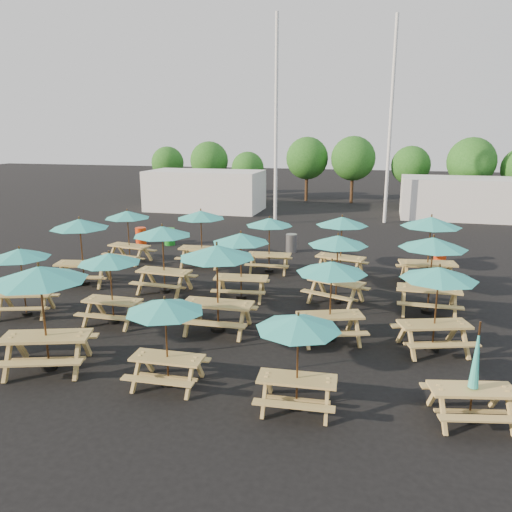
% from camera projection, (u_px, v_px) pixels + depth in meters
% --- Properties ---
extents(ground, '(120.00, 120.00, 0.00)m').
position_uv_depth(ground, '(245.00, 298.00, 17.01)').
color(ground, black).
rests_on(ground, ground).
extents(picnic_unit_1, '(2.25, 2.25, 2.12)m').
position_uv_depth(picnic_unit_1, '(20.00, 258.00, 14.98)').
color(picnic_unit_1, tan).
rests_on(picnic_unit_1, ground).
extents(picnic_unit_2, '(2.47, 2.47, 2.48)m').
position_uv_depth(picnic_unit_2, '(80.00, 228.00, 17.98)').
color(picnic_unit_2, tan).
rests_on(picnic_unit_2, ground).
extents(picnic_unit_3, '(2.18, 2.18, 2.26)m').
position_uv_depth(picnic_unit_3, '(127.00, 218.00, 21.15)').
color(picnic_unit_3, tan).
rests_on(picnic_unit_3, ground).
extents(picnic_unit_4, '(2.73, 2.73, 2.57)m').
position_uv_depth(picnic_unit_4, '(40.00, 281.00, 11.39)').
color(picnic_unit_4, tan).
rests_on(picnic_unit_4, ground).
extents(picnic_unit_5, '(1.82, 1.82, 2.15)m').
position_uv_depth(picnic_unit_5, '(110.00, 263.00, 14.34)').
color(picnic_unit_5, tan).
rests_on(picnic_unit_5, ground).
extents(picnic_unit_6, '(2.11, 2.11, 2.39)m').
position_uv_depth(picnic_unit_6, '(162.00, 235.00, 17.10)').
color(picnic_unit_6, tan).
rests_on(picnic_unit_6, ground).
extents(picnic_unit_7, '(2.12, 2.12, 2.37)m').
position_uv_depth(picnic_unit_7, '(201.00, 218.00, 20.52)').
color(picnic_unit_7, tan).
rests_on(picnic_unit_7, ground).
extents(picnic_unit_8, '(1.78, 1.78, 2.04)m').
position_uv_depth(picnic_unit_8, '(165.00, 311.00, 10.74)').
color(picnic_unit_8, tan).
rests_on(picnic_unit_8, ground).
extents(picnic_unit_9, '(2.20, 2.20, 2.52)m').
position_uv_depth(picnic_unit_9, '(217.00, 257.00, 13.67)').
color(picnic_unit_9, tan).
rests_on(picnic_unit_9, ground).
extents(picnic_unit_10, '(2.14, 2.14, 2.28)m').
position_uv_depth(picnic_unit_10, '(241.00, 242.00, 16.47)').
color(picnic_unit_10, tan).
rests_on(picnic_unit_10, ground).
extents(picnic_unit_11, '(2.01, 2.01, 2.22)m').
position_uv_depth(picnic_unit_11, '(269.00, 225.00, 19.69)').
color(picnic_unit_11, tan).
rests_on(picnic_unit_11, ground).
extents(picnic_unit_12, '(1.82, 1.82, 2.04)m').
position_uv_depth(picnic_unit_12, '(298.00, 328.00, 9.81)').
color(picnic_unit_12, tan).
rests_on(picnic_unit_12, ground).
extents(picnic_unit_13, '(2.41, 2.41, 2.24)m').
position_uv_depth(picnic_unit_13, '(332.00, 272.00, 13.09)').
color(picnic_unit_13, tan).
rests_on(picnic_unit_13, ground).
extents(picnic_unit_14, '(2.48, 2.48, 2.30)m').
position_uv_depth(picnic_unit_14, '(338.00, 245.00, 16.02)').
color(picnic_unit_14, tan).
rests_on(picnic_unit_14, ground).
extents(picnic_unit_15, '(2.39, 2.39, 2.37)m').
position_uv_depth(picnic_unit_15, '(342.00, 225.00, 19.07)').
color(picnic_unit_15, tan).
rests_on(picnic_unit_15, ground).
extents(picnic_unit_16, '(1.88, 1.72, 2.07)m').
position_uv_depth(picnic_unit_16, '(474.00, 381.00, 9.59)').
color(picnic_unit_16, tan).
rests_on(picnic_unit_16, ground).
extents(picnic_unit_17, '(2.41, 2.41, 2.27)m').
position_uv_depth(picnic_unit_17, '(439.00, 279.00, 12.43)').
color(picnic_unit_17, tan).
rests_on(picnic_unit_17, ground).
extents(picnic_unit_18, '(2.06, 2.06, 2.43)m').
position_uv_depth(picnic_unit_18, '(433.00, 248.00, 15.09)').
color(picnic_unit_18, tan).
rests_on(picnic_unit_18, ground).
extents(picnic_unit_19, '(2.42, 2.42, 2.56)m').
position_uv_depth(picnic_unit_19, '(431.00, 226.00, 17.92)').
color(picnic_unit_19, tan).
rests_on(picnic_unit_19, ground).
extents(waste_bin_0, '(0.52, 0.52, 0.84)m').
position_uv_depth(waste_bin_0, '(141.00, 236.00, 24.96)').
color(waste_bin_0, red).
rests_on(waste_bin_0, ground).
extents(waste_bin_1, '(0.52, 0.52, 0.84)m').
position_uv_depth(waste_bin_1, '(170.00, 237.00, 24.79)').
color(waste_bin_1, '#18861F').
rests_on(waste_bin_1, ground).
extents(waste_bin_2, '(0.52, 0.52, 0.84)m').
position_uv_depth(waste_bin_2, '(291.00, 243.00, 23.39)').
color(waste_bin_2, gray).
rests_on(waste_bin_2, ground).
extents(waste_bin_3, '(0.52, 0.52, 0.84)m').
position_uv_depth(waste_bin_3, '(440.00, 252.00, 21.55)').
color(waste_bin_3, red).
rests_on(waste_bin_3, ground).
extents(mast_0, '(0.20, 0.20, 12.00)m').
position_uv_depth(mast_0, '(276.00, 123.00, 29.18)').
color(mast_0, silver).
rests_on(mast_0, ground).
extents(mast_1, '(0.20, 0.20, 12.00)m').
position_uv_depth(mast_1, '(391.00, 123.00, 29.49)').
color(mast_1, silver).
rests_on(mast_1, ground).
extents(event_tent_0, '(8.00, 4.00, 2.80)m').
position_uv_depth(event_tent_0, '(205.00, 191.00, 35.51)').
color(event_tent_0, silver).
rests_on(event_tent_0, ground).
extents(event_tent_1, '(7.00, 4.00, 2.60)m').
position_uv_depth(event_tent_1, '(457.00, 198.00, 32.37)').
color(event_tent_1, silver).
rests_on(event_tent_1, ground).
extents(tree_0, '(2.80, 2.80, 4.24)m').
position_uv_depth(tree_0, '(168.00, 163.00, 43.44)').
color(tree_0, '#382314').
rests_on(tree_0, ground).
extents(tree_1, '(3.11, 3.11, 4.72)m').
position_uv_depth(tree_1, '(209.00, 161.00, 41.05)').
color(tree_1, '#382314').
rests_on(tree_1, ground).
extents(tree_2, '(2.59, 2.59, 3.93)m').
position_uv_depth(tree_2, '(248.00, 168.00, 40.13)').
color(tree_2, '#382314').
rests_on(tree_2, ground).
extents(tree_3, '(3.36, 3.36, 5.09)m').
position_uv_depth(tree_3, '(307.00, 158.00, 39.82)').
color(tree_3, '#382314').
rests_on(tree_3, ground).
extents(tree_4, '(3.41, 3.41, 5.17)m').
position_uv_depth(tree_4, '(353.00, 158.00, 38.49)').
color(tree_4, '#382314').
rests_on(tree_4, ground).
extents(tree_5, '(2.94, 2.94, 4.45)m').
position_uv_depth(tree_5, '(411.00, 165.00, 37.96)').
color(tree_5, '#382314').
rests_on(tree_5, ground).
extents(tree_6, '(3.38, 3.38, 5.13)m').
position_uv_depth(tree_6, '(472.00, 162.00, 35.21)').
color(tree_6, '#382314').
rests_on(tree_6, ground).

